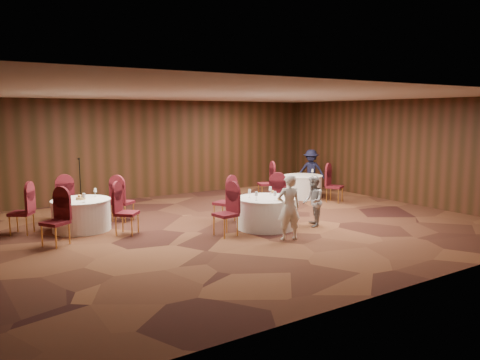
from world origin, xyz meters
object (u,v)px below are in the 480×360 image
table_main (266,213)px  woman_b (313,201)px  table_left (82,215)px  man_c (311,171)px  mic_stand (81,195)px  table_right (303,186)px  woman_a (289,207)px

table_main → woman_b: 1.20m
table_main → table_left: 4.41m
man_c → table_main: bearing=-91.1°
mic_stand → woman_b: mic_stand is taller
man_c → woman_b: bearing=-79.7°
man_c → table_right: bearing=-91.8°
table_main → table_right: (3.47, 2.70, 0.00)m
table_right → woman_b: woman_b is taller
table_left → table_right: (7.29, 0.51, 0.00)m
table_left → man_c: 8.43m
table_left → man_c: man_c is taller
table_main → man_c: bearing=37.7°
table_left → man_c: bearing=8.8°
table_right → mic_stand: (-6.69, 1.90, 0.06)m
table_right → woman_a: bearing=-133.7°
table_right → woman_a: woman_a is taller
woman_a → woman_b: bearing=-136.6°
mic_stand → man_c: bearing=-8.2°
table_main → table_left: size_ratio=1.06×
mic_stand → woman_a: bearing=-62.5°
table_right → mic_stand: 6.96m
table_main → man_c: size_ratio=0.97×
woman_b → table_right: bearing=178.2°
table_main → mic_stand: size_ratio=0.97×
table_main → table_left: bearing=150.1°
table_right → woman_a: 5.36m
table_right → man_c: size_ratio=0.86×
woman_a → woman_b: (1.29, 0.67, -0.10)m
table_main → mic_stand: 5.62m
table_right → mic_stand: size_ratio=0.85×
table_left → man_c: (8.33, 1.29, 0.37)m
table_main → table_left: same height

